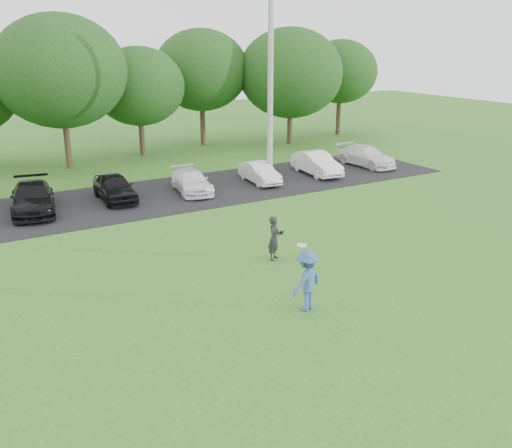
{
  "coord_description": "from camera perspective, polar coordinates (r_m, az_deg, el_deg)",
  "views": [
    {
      "loc": [
        -9.3,
        -12.22,
        7.32
      ],
      "look_at": [
        0.0,
        3.5,
        1.3
      ],
      "focal_mm": 40.0,
      "sensor_mm": 36.0,
      "label": 1
    }
  ],
  "objects": [
    {
      "name": "tree_row",
      "position": [
        36.69,
        -13.83,
        13.97
      ],
      "size": [
        42.39,
        9.85,
        8.64
      ],
      "color": "#38281C",
      "rests_on": "ground"
    },
    {
      "name": "parking_lot",
      "position": [
        27.85,
        -10.02,
        2.75
      ],
      "size": [
        32.0,
        6.5,
        0.03
      ],
      "primitive_type": "cube",
      "color": "black",
      "rests_on": "ground"
    },
    {
      "name": "ground",
      "position": [
        17.01,
        6.07,
        -7.36
      ],
      "size": [
        100.0,
        100.0,
        0.0
      ],
      "primitive_type": "plane",
      "color": "#356B1E",
      "rests_on": "ground"
    },
    {
      "name": "frisbee_player",
      "position": [
        15.94,
        5.09,
        -5.65
      ],
      "size": [
        1.28,
        0.99,
        1.98
      ],
      "color": "#365C9A",
      "rests_on": "ground"
    },
    {
      "name": "camera_bystander",
      "position": [
        19.46,
        1.83,
        -1.42
      ],
      "size": [
        0.67,
        0.63,
        1.54
      ],
      "color": "black",
      "rests_on": "ground"
    },
    {
      "name": "parked_cars",
      "position": [
        27.55,
        -10.81,
        3.83
      ],
      "size": [
        28.37,
        4.76,
        1.26
      ],
      "color": "#4E1117",
      "rests_on": "parking_lot"
    },
    {
      "name": "utility_pole",
      "position": [
        29.37,
        1.44,
        12.76
      ],
      "size": [
        0.28,
        0.28,
        9.03
      ],
      "primitive_type": "cylinder",
      "color": "#A7A7A2",
      "rests_on": "ground"
    }
  ]
}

